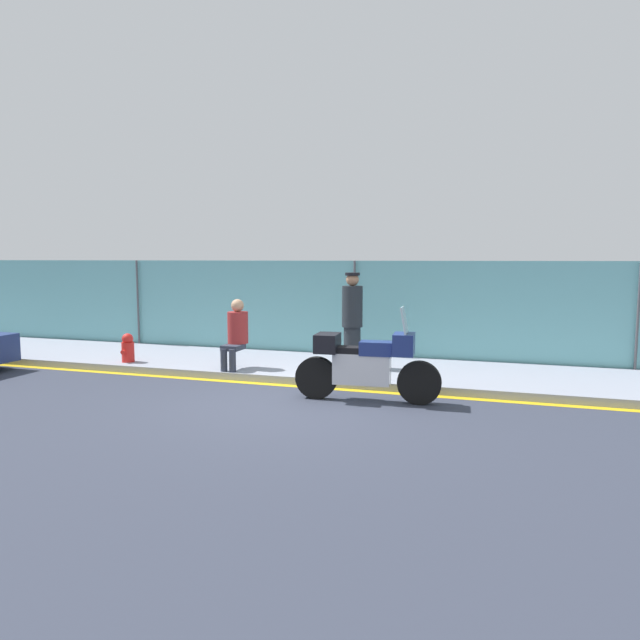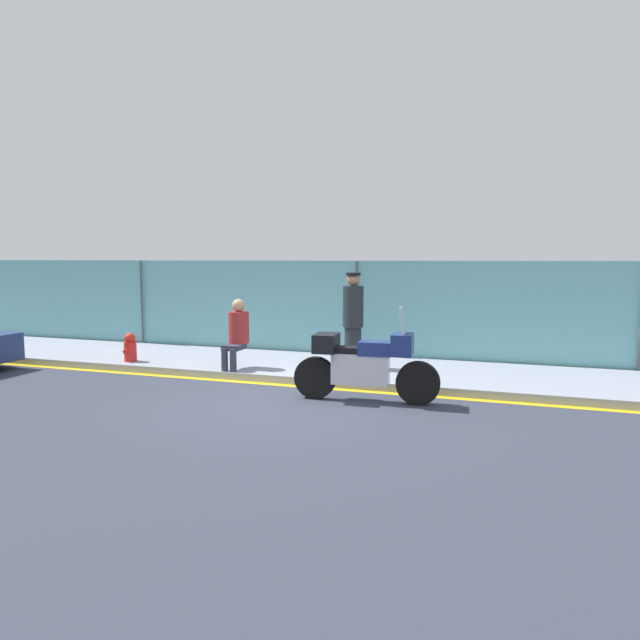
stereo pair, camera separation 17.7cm
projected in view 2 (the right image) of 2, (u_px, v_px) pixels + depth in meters
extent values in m
plane|color=#333847|center=(290.00, 404.00, 8.98)|extent=(120.00, 120.00, 0.00)
cube|color=#8E93A3|center=(338.00, 369.00, 11.46)|extent=(41.68, 2.70, 0.14)
cube|color=gold|center=(315.00, 387.00, 10.11)|extent=(41.68, 0.18, 0.01)
cube|color=#6BB2B7|center=(357.00, 311.00, 12.71)|extent=(39.60, 0.08, 2.23)
cylinder|color=#4C4C51|center=(142.00, 305.00, 14.40)|extent=(0.05, 0.05, 2.23)
cylinder|color=#4C4C51|center=(356.00, 311.00, 12.61)|extent=(0.05, 0.05, 2.23)
cylinder|color=black|center=(418.00, 383.00, 8.90)|extent=(0.70, 0.19, 0.69)
cylinder|color=black|center=(315.00, 378.00, 9.31)|extent=(0.70, 0.19, 0.69)
cube|color=silver|center=(360.00, 369.00, 9.10)|extent=(0.93, 0.35, 0.50)
cube|color=navy|center=(375.00, 348.00, 9.01)|extent=(0.54, 0.35, 0.22)
cube|color=black|center=(354.00, 350.00, 9.10)|extent=(0.62, 0.32, 0.10)
cube|color=navy|center=(403.00, 345.00, 8.89)|extent=(0.35, 0.50, 0.34)
cube|color=silver|center=(403.00, 320.00, 8.85)|extent=(0.14, 0.43, 0.42)
cube|color=black|center=(326.00, 343.00, 9.20)|extent=(0.40, 0.53, 0.30)
cylinder|color=#1E2328|center=(353.00, 347.00, 11.23)|extent=(0.33, 0.33, 0.80)
cylinder|color=#1E2328|center=(353.00, 307.00, 11.15)|extent=(0.41, 0.41, 0.80)
sphere|color=#A37556|center=(353.00, 280.00, 11.09)|extent=(0.25, 0.25, 0.25)
cylinder|color=black|center=(353.00, 274.00, 11.08)|extent=(0.29, 0.29, 0.06)
cylinder|color=#2D3342|center=(225.00, 360.00, 10.87)|extent=(0.13, 0.13, 0.44)
cylinder|color=#2D3342|center=(233.00, 360.00, 10.81)|extent=(0.13, 0.13, 0.44)
cube|color=#2D3342|center=(234.00, 347.00, 11.02)|extent=(0.34, 0.44, 0.10)
cylinder|color=maroon|center=(239.00, 327.00, 11.19)|extent=(0.40, 0.40, 0.62)
sphere|color=tan|center=(238.00, 305.00, 11.14)|extent=(0.25, 0.25, 0.25)
cylinder|color=red|center=(130.00, 351.00, 11.90)|extent=(0.26, 0.26, 0.41)
sphere|color=red|center=(130.00, 338.00, 11.87)|extent=(0.23, 0.23, 0.23)
cylinder|color=red|center=(126.00, 352.00, 11.77)|extent=(0.09, 0.10, 0.09)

